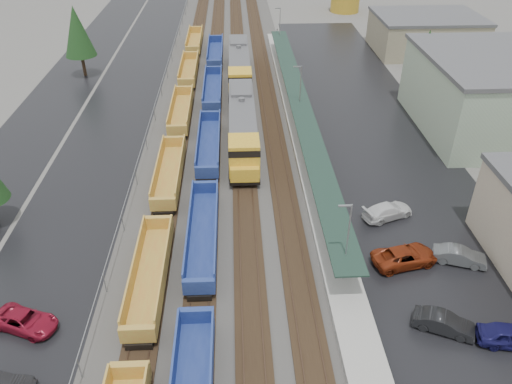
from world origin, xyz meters
TOP-DOWN VIEW (x-y plane):
  - ballast_strip at (0.00, 60.00)m, footprint 20.00×160.00m
  - trackbed at (-0.00, 60.00)m, footprint 14.60×160.00m
  - west_parking_lot at (-15.00, 60.00)m, footprint 10.00×160.00m
  - west_road at (-25.00, 60.00)m, footprint 9.00×160.00m
  - east_commuter_lot at (19.00, 50.00)m, footprint 16.00×100.00m
  - station_platform at (9.50, 50.01)m, footprint 3.00×80.00m
  - chainlink_fence at (-9.50, 58.44)m, footprint 0.08×160.04m
  - tree_west_far at (-23.00, 70.00)m, footprint 4.84×4.84m
  - tree_east at (28.00, 58.00)m, footprint 4.40×4.40m
  - locomotive_lead at (2.00, 44.42)m, footprint 3.29×21.69m
  - locomotive_trail at (2.00, 65.42)m, footprint 3.29×21.69m
  - well_string_yellow at (-6.00, 36.58)m, footprint 2.57×108.72m
  - well_string_blue at (-2.00, 34.41)m, footprint 2.56×100.43m
  - parked_car_west_c at (-14.67, 16.65)m, footprint 3.91×5.39m
  - parked_car_east_a at (15.98, 14.97)m, footprint 3.24×4.65m
  - parked_car_east_b at (15.30, 22.37)m, footprint 3.78×6.08m
  - parked_car_east_c at (15.65, 29.09)m, footprint 3.82×5.52m
  - parked_car_east_d at (20.32, 13.52)m, footprint 2.73×5.04m
  - parked_car_east_e at (20.02, 22.23)m, footprint 2.89×4.70m

SIDE VIEW (x-z plane):
  - west_parking_lot at x=-15.00m, z-range 0.00..0.02m
  - west_road at x=-25.00m, z-range 0.00..0.02m
  - east_commuter_lot at x=19.00m, z-range 0.00..0.02m
  - ballast_strip at x=0.00m, z-range 0.00..0.08m
  - trackbed at x=0.00m, z-range 0.05..0.27m
  - parked_car_west_c at x=-14.67m, z-range 0.00..1.36m
  - parked_car_east_a at x=15.98m, z-range 0.00..1.45m
  - parked_car_east_e at x=20.02m, z-range 0.00..1.46m
  - station_platform at x=9.50m, z-range -3.27..4.73m
  - parked_car_east_c at x=15.65m, z-range 0.00..1.49m
  - parked_car_east_b at x=15.30m, z-range 0.00..1.57m
  - parked_car_east_d at x=20.32m, z-range 0.00..1.63m
  - well_string_yellow at x=-6.00m, z-range 0.00..2.28m
  - well_string_blue at x=-2.00m, z-range 0.01..2.28m
  - chainlink_fence at x=-9.50m, z-range 0.60..2.62m
  - locomotive_lead at x=2.00m, z-range 0.14..5.05m
  - locomotive_trail at x=2.00m, z-range 0.14..5.05m
  - tree_east at x=28.00m, z-range 1.47..11.47m
  - tree_west_far at x=-23.00m, z-range 1.62..12.62m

